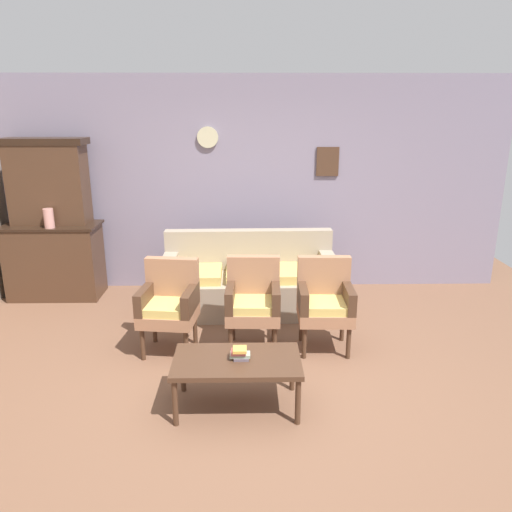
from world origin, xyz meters
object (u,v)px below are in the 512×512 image
Objects in this scene: floral_couch at (249,283)px; armchair_near_couch_end at (253,300)px; coffee_table at (237,364)px; book_stack_on_table at (240,353)px; armchair_near_cabinet at (169,302)px; vase_on_cabinet at (49,218)px; armchair_row_middle at (325,300)px; side_cabinet at (55,261)px.

armchair_near_couch_end is at bearing -88.07° from floral_couch.
book_stack_on_table is at bearing -1.14° from coffee_table.
coffee_table is at bearing -93.06° from floral_couch.
vase_on_cabinet is at bearing 140.52° from armchair_near_cabinet.
armchair_near_couch_end is 0.70m from armchair_row_middle.
vase_on_cabinet is 0.26× the size of armchair_near_couch_end.
armchair_near_couch_end is at bearing 82.39° from coffee_table.
side_cabinet is at bearing 155.11° from armchair_row_middle.
coffee_table is at bearing 178.86° from book_stack_on_table.
floral_couch and armchair_near_cabinet have the same top height.
book_stack_on_table is at bearing -46.68° from side_cabinet.
floral_couch is 2.24× the size of armchair_near_couch_end.
vase_on_cabinet reaches higher than armchair_near_cabinet.
side_cabinet reaches higher than book_stack_on_table.
floral_couch is at bearing 86.94° from coffee_table.
armchair_near_couch_end is (2.40, -1.26, -0.55)m from vase_on_cabinet.
armchair_row_middle is 5.73× the size of book_stack_on_table.
book_stack_on_table is at bearing -96.31° from armchair_near_couch_end.
armchair_near_cabinet and armchair_near_couch_end have the same top height.
vase_on_cabinet is (0.06, -0.18, 0.58)m from side_cabinet.
vase_on_cabinet is at bearing 157.48° from armchair_row_middle.
armchair_near_cabinet is at bearing -179.06° from armchair_row_middle.
armchair_row_middle is at bearing -22.52° from vase_on_cabinet.
floral_couch is (2.43, -0.47, -0.14)m from side_cabinet.
armchair_near_couch_end reaches higher than book_stack_on_table.
armchair_near_cabinet is 1.00× the size of armchair_near_couch_end.
vase_on_cabinet is 0.12× the size of floral_couch.
vase_on_cabinet is at bearing -71.85° from side_cabinet.
armchair_near_couch_end is 5.73× the size of book_stack_on_table.
side_cabinet is 3.40m from coffee_table.
armchair_near_cabinet is at bearing -42.11° from side_cabinet.
vase_on_cabinet is 3.30m from book_stack_on_table.
armchair_row_middle reaches higher than book_stack_on_table.
armchair_near_cabinet is 1.21m from book_stack_on_table.
coffee_table is (2.26, -2.31, -0.67)m from vase_on_cabinet.
armchair_row_middle is (3.16, -1.47, 0.03)m from side_cabinet.
floral_couch is at bearing -11.06° from side_cabinet.
side_cabinet is 2.48m from floral_couch.
floral_couch and armchair_row_middle have the same top height.
armchair_row_middle is at bearing 51.38° from book_stack_on_table.
book_stack_on_table is (0.70, -1.00, -0.03)m from armchair_near_cabinet.
side_cabinet is at bearing 133.03° from coffee_table.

